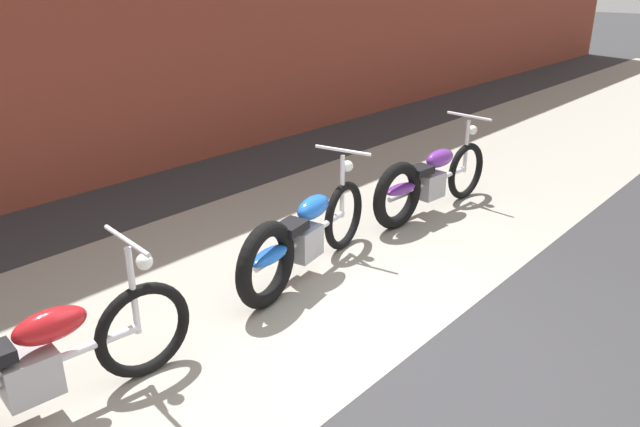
# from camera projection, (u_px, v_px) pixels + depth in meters

# --- Properties ---
(ground_plane) EXTENTS (80.00, 80.00, 0.00)m
(ground_plane) POSITION_uv_depth(u_px,v_px,m) (398.00, 365.00, 4.26)
(ground_plane) COLOR #2D2D30
(sidewalk_slab) EXTENTS (36.00, 3.50, 0.01)m
(sidewalk_slab) POSITION_uv_depth(u_px,v_px,m) (233.00, 285.00, 5.33)
(sidewalk_slab) COLOR gray
(sidewalk_slab) RESTS_ON ground
(motorcycle_red) EXTENTS (2.00, 0.60, 1.03)m
(motorcycle_red) POSITION_uv_depth(u_px,v_px,m) (15.00, 373.00, 3.53)
(motorcycle_red) COLOR black
(motorcycle_red) RESTS_ON ground
(motorcycle_blue) EXTENTS (1.99, 0.65, 1.03)m
(motorcycle_blue) POSITION_uv_depth(u_px,v_px,m) (299.00, 239.00, 5.27)
(motorcycle_blue) COLOR black
(motorcycle_blue) RESTS_ON ground
(motorcycle_purple) EXTENTS (2.01, 0.58, 1.03)m
(motorcycle_purple) POSITION_uv_depth(u_px,v_px,m) (426.00, 182.00, 6.70)
(motorcycle_purple) COLOR black
(motorcycle_purple) RESTS_ON ground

